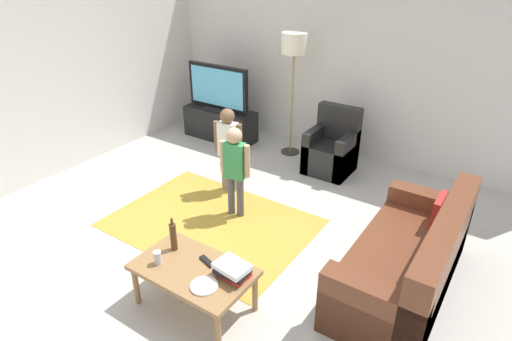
# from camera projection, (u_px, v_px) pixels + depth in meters

# --- Properties ---
(ground) EXTENTS (7.80, 7.80, 0.00)m
(ground) POSITION_uv_depth(u_px,v_px,m) (224.00, 248.00, 4.45)
(ground) COLOR #B2ADA3
(wall_back) EXTENTS (6.00, 0.12, 2.70)m
(wall_back) POSITION_uv_depth(u_px,v_px,m) (351.00, 62.00, 6.04)
(wall_back) COLOR silver
(wall_back) RESTS_ON ground
(wall_left) EXTENTS (0.12, 6.00, 2.70)m
(wall_left) POSITION_uv_depth(u_px,v_px,m) (30.00, 77.00, 5.32)
(wall_left) COLOR silver
(wall_left) RESTS_ON ground
(area_rug) EXTENTS (2.20, 1.60, 0.01)m
(area_rug) POSITION_uv_depth(u_px,v_px,m) (211.00, 223.00, 4.85)
(area_rug) COLOR #B28C33
(area_rug) RESTS_ON ground
(tv_stand) EXTENTS (1.20, 0.44, 0.50)m
(tv_stand) POSITION_uv_depth(u_px,v_px,m) (220.00, 124.00, 6.95)
(tv_stand) COLOR black
(tv_stand) RESTS_ON ground
(tv) EXTENTS (1.10, 0.28, 0.71)m
(tv) POSITION_uv_depth(u_px,v_px,m) (218.00, 88.00, 6.66)
(tv) COLOR black
(tv) RESTS_ON tv_stand
(couch) EXTENTS (0.80, 1.80, 0.86)m
(couch) POSITION_uv_depth(u_px,v_px,m) (412.00, 264.00, 3.77)
(couch) COLOR brown
(couch) RESTS_ON ground
(armchair) EXTENTS (0.60, 0.60, 0.90)m
(armchair) POSITION_uv_depth(u_px,v_px,m) (332.00, 150.00, 5.90)
(armchair) COLOR black
(armchair) RESTS_ON ground
(floor_lamp) EXTENTS (0.36, 0.36, 1.78)m
(floor_lamp) POSITION_uv_depth(u_px,v_px,m) (294.00, 50.00, 5.85)
(floor_lamp) COLOR #262626
(floor_lamp) RESTS_ON ground
(child_near_tv) EXTENTS (0.36, 0.18, 1.10)m
(child_near_tv) POSITION_uv_depth(u_px,v_px,m) (228.00, 143.00, 5.23)
(child_near_tv) COLOR gray
(child_near_tv) RESTS_ON ground
(child_center) EXTENTS (0.36, 0.17, 1.08)m
(child_center) POSITION_uv_depth(u_px,v_px,m) (235.00, 164.00, 4.72)
(child_center) COLOR #4C4C59
(child_center) RESTS_ON ground
(coffee_table) EXTENTS (1.00, 0.60, 0.42)m
(coffee_table) POSITION_uv_depth(u_px,v_px,m) (194.00, 272.00, 3.55)
(coffee_table) COLOR olive
(coffee_table) RESTS_ON ground
(book_stack) EXTENTS (0.30, 0.24, 0.12)m
(book_stack) POSITION_uv_depth(u_px,v_px,m) (233.00, 270.00, 3.41)
(book_stack) COLOR red
(book_stack) RESTS_ON coffee_table
(bottle) EXTENTS (0.06, 0.06, 0.32)m
(bottle) POSITION_uv_depth(u_px,v_px,m) (174.00, 236.00, 3.69)
(bottle) COLOR #4C3319
(bottle) RESTS_ON coffee_table
(tv_remote) EXTENTS (0.18, 0.10, 0.02)m
(tv_remote) POSITION_uv_depth(u_px,v_px,m) (207.00, 261.00, 3.59)
(tv_remote) COLOR black
(tv_remote) RESTS_ON coffee_table
(soda_can) EXTENTS (0.07, 0.07, 0.12)m
(soda_can) POSITION_uv_depth(u_px,v_px,m) (158.00, 258.00, 3.55)
(soda_can) COLOR silver
(soda_can) RESTS_ON coffee_table
(plate) EXTENTS (0.22, 0.22, 0.02)m
(plate) POSITION_uv_depth(u_px,v_px,m) (204.00, 286.00, 3.33)
(plate) COLOR white
(plate) RESTS_ON coffee_table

